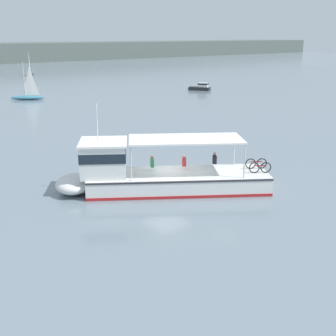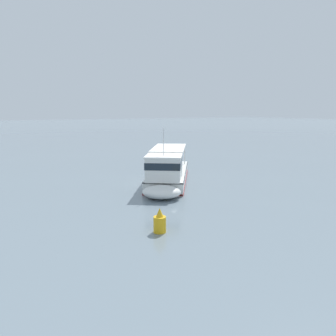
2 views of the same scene
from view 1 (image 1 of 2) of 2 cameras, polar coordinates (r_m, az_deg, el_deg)
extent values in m
plane|color=slate|center=(28.56, -0.20, -2.23)|extent=(400.00, 400.00, 0.00)
cube|color=white|center=(27.65, 1.24, -1.66)|extent=(10.68, 8.81, 1.10)
ellipsoid|color=white|center=(27.75, -11.61, -1.94)|extent=(3.49, 3.67, 1.01)
cube|color=red|center=(27.80, 1.23, -2.55)|extent=(10.71, 8.84, 0.16)
cube|color=#2D2D33|center=(27.51, 1.25, -0.73)|extent=(10.72, 8.86, 0.10)
cube|color=white|center=(27.15, -8.02, 1.14)|extent=(3.69, 3.72, 1.90)
cube|color=#19232D|center=(27.07, -8.05, 1.82)|extent=(3.76, 3.79, 0.56)
cube|color=white|center=(26.91, -8.11, 3.22)|extent=(3.91, 3.94, 0.12)
cube|color=white|center=(27.01, 2.23, 3.61)|extent=(7.18, 6.25, 0.10)
cylinder|color=silver|center=(25.77, -4.64, 0.54)|extent=(0.08, 0.08, 2.00)
cylinder|color=silver|center=(28.40, -4.65, 2.03)|extent=(0.08, 0.08, 2.00)
cylinder|color=silver|center=(26.55, 9.53, 0.83)|extent=(0.08, 0.08, 2.00)
cylinder|color=silver|center=(29.10, 8.26, 2.26)|extent=(0.08, 0.08, 2.00)
cylinder|color=silver|center=(26.70, -8.85, 5.62)|extent=(0.06, 0.06, 2.20)
sphere|color=white|center=(29.25, -5.75, -0.85)|extent=(0.36, 0.36, 0.36)
sphere|color=white|center=(29.35, 0.70, -0.70)|extent=(0.36, 0.36, 0.36)
sphere|color=white|center=(29.78, 6.65, -0.56)|extent=(0.36, 0.36, 0.36)
torus|color=black|center=(27.78, 10.72, 0.03)|extent=(0.58, 0.43, 0.66)
torus|color=black|center=(27.97, 12.11, 0.06)|extent=(0.58, 0.43, 0.66)
cylinder|color=maroon|center=(27.84, 11.43, 0.29)|extent=(0.61, 0.45, 0.06)
torus|color=black|center=(28.62, 10.26, 0.54)|extent=(0.58, 0.43, 0.66)
torus|color=black|center=(28.80, 11.61, 0.56)|extent=(0.58, 0.43, 0.66)
cylinder|color=maroon|center=(28.68, 10.95, 0.78)|extent=(0.61, 0.45, 0.06)
cube|color=black|center=(28.74, 5.84, 1.05)|extent=(0.36, 0.39, 0.52)
sphere|color=#9E7051|center=(28.64, 5.86, 1.77)|extent=(0.20, 0.20, 0.20)
cube|color=red|center=(28.08, 2.02, 0.76)|extent=(0.36, 0.39, 0.52)
sphere|color=tan|center=(27.98, 2.03, 1.49)|extent=(0.20, 0.20, 0.20)
cube|color=#338C4C|center=(27.88, -1.98, 0.65)|extent=(0.36, 0.39, 0.52)
sphere|color=#9E7051|center=(27.78, -1.99, 1.39)|extent=(0.20, 0.20, 0.20)
cube|color=#232328|center=(78.73, 3.96, 9.86)|extent=(2.90, 3.77, 0.56)
cube|color=white|center=(78.48, 4.41, 10.29)|extent=(1.70, 1.92, 0.70)
cube|color=#19232D|center=(78.47, 4.42, 10.42)|extent=(1.72, 1.93, 0.28)
ellipsoid|color=teal|center=(70.03, -17.11, 8.40)|extent=(4.69, 3.99, 0.60)
cylinder|color=silver|center=(69.82, -17.54, 10.58)|extent=(0.08, 0.08, 4.80)
pyramid|color=white|center=(69.67, -16.83, 10.37)|extent=(1.40, 1.06, 4.08)
ellipsoid|color=#232328|center=(111.28, -16.82, 11.11)|extent=(3.54, 4.88, 0.60)
cylinder|color=silver|center=(110.80, -16.95, 12.48)|extent=(0.08, 0.08, 4.80)
pyramid|color=white|center=(111.67, -16.91, 12.35)|extent=(0.87, 1.52, 4.08)
camera|label=2|loc=(36.40, -54.31, 5.89)|focal=35.20mm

